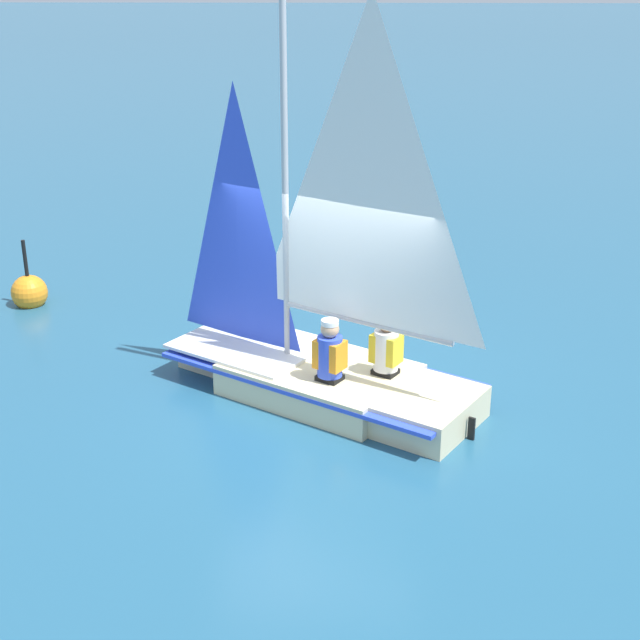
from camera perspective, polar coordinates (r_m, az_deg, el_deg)
The scene contains 5 objects.
ground_plane at distance 11.23m, azimuth -0.00°, elevation -4.72°, with size 260.00×260.00×0.00m, color #235675.
sailboat_main at distance 10.91m, azimuth 0.17°, elevation -1.35°, with size 3.39×4.13×4.92m.
sailor_helm at distance 10.57m, azimuth 0.63°, elevation -2.69°, with size 0.41×0.43×1.16m.
sailor_crew at distance 10.76m, azimuth 4.24°, elevation -2.35°, with size 0.41×0.43×1.16m.
buoy_marker at distance 14.80m, azimuth -18.11°, elevation 1.70°, with size 0.57×0.57×1.15m.
Camera 1 is at (-10.05, -0.34, 4.99)m, focal length 50.00 mm.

